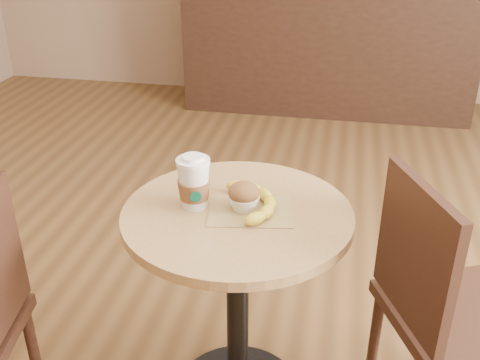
{
  "coord_description": "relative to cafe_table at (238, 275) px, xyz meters",
  "views": [
    {
      "loc": [
        0.16,
        -1.26,
        1.57
      ],
      "look_at": [
        -0.12,
        0.15,
        0.83
      ],
      "focal_mm": 42.0,
      "sensor_mm": 36.0,
      "label": 1
    }
  ],
  "objects": [
    {
      "name": "coffee_cup",
      "position": [
        -0.13,
        0.0,
        0.3
      ],
      "size": [
        0.1,
        0.1,
        0.16
      ],
      "rotation": [
        0.0,
        0.0,
        0.36
      ],
      "color": "silver",
      "rests_on": "cafe_table"
    },
    {
      "name": "service_counter",
      "position": [
        0.12,
        3.07,
        0.0
      ],
      "size": [
        2.3,
        0.65,
        1.04
      ],
      "color": "black",
      "rests_on": "ground"
    },
    {
      "name": "muffin",
      "position": [
        0.02,
        0.01,
        0.27
      ],
      "size": [
        0.09,
        0.09,
        0.08
      ],
      "color": "silver",
      "rests_on": "kraft_bag"
    },
    {
      "name": "kraft_bag",
      "position": [
        0.04,
        0.0,
        0.23
      ],
      "size": [
        0.26,
        0.22,
        0.0
      ],
      "primitive_type": "cube",
      "rotation": [
        0.0,
        0.0,
        0.16
      ],
      "color": "#9A7D4A",
      "rests_on": "cafe_table"
    },
    {
      "name": "cafe_table",
      "position": [
        0.0,
        0.0,
        0.0
      ],
      "size": [
        0.67,
        0.67,
        0.75
      ],
      "color": "black",
      "rests_on": "ground"
    },
    {
      "name": "banana",
      "position": [
        0.03,
        0.02,
        0.25
      ],
      "size": [
        0.26,
        0.29,
        0.04
      ],
      "primitive_type": null,
      "rotation": [
        0.0,
        0.0,
        0.36
      ],
      "color": "gold",
      "rests_on": "kraft_bag"
    },
    {
      "name": "chair_right",
      "position": [
        0.61,
        -0.0,
        -0.03
      ],
      "size": [
        0.52,
        0.52,
        0.9
      ],
      "rotation": [
        0.0,
        0.0,
        1.97
      ],
      "color": "#311A11",
      "rests_on": "ground"
    }
  ]
}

